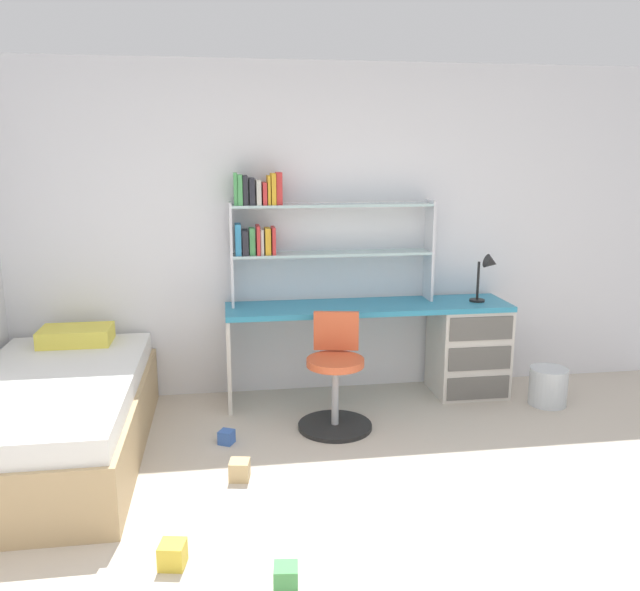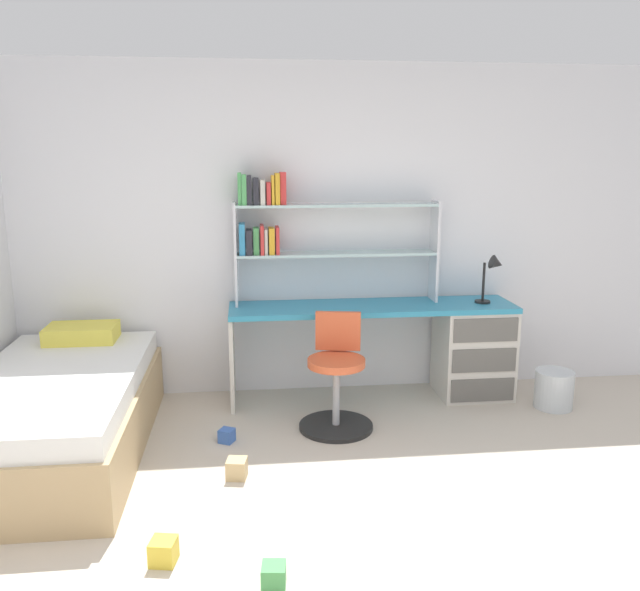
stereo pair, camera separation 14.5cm
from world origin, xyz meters
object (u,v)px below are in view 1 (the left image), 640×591
at_px(bed_platform, 55,417).
at_px(desk_lamp, 488,270).
at_px(toy_block_blue_1, 226,437).
at_px(toy_block_yellow_4, 173,555).
at_px(bookshelf_hutch, 296,225).
at_px(toy_block_natural_3, 240,470).
at_px(waste_bin, 548,386).
at_px(swivel_chair, 335,384).
at_px(desk, 442,342).
at_px(toy_block_green_2, 286,577).

bearing_deg(bed_platform, desk_lamp, 12.33).
distance_m(toy_block_blue_1, toy_block_yellow_4, 1.31).
distance_m(bed_platform, toy_block_blue_1, 1.09).
relative_size(bookshelf_hutch, toy_block_natural_3, 13.51).
xyz_separation_m(bookshelf_hutch, bed_platform, (-1.63, -0.86, -1.09)).
bearing_deg(waste_bin, swivel_chair, -174.31).
height_order(desk_lamp, bed_platform, desk_lamp).
height_order(swivel_chair, toy_block_natural_3, swivel_chair).
bearing_deg(toy_block_blue_1, bookshelf_hutch, 55.48).
height_order(desk, toy_block_yellow_4, desk).
height_order(desk_lamp, toy_block_yellow_4, desk_lamp).
bearing_deg(waste_bin, bookshelf_hutch, 165.68).
distance_m(waste_bin, toy_block_green_2, 2.88).
bearing_deg(desk_lamp, toy_block_natural_3, -150.05).
distance_m(bookshelf_hutch, swivel_chair, 1.25).
bearing_deg(toy_block_yellow_4, toy_block_natural_3, 67.15).
bearing_deg(desk, bed_platform, -165.27).
relative_size(toy_block_green_2, toy_block_yellow_4, 0.91).
relative_size(waste_bin, toy_block_green_2, 2.69).
distance_m(toy_block_blue_1, toy_block_natural_3, 0.50).
xyz_separation_m(bed_platform, toy_block_blue_1, (1.06, 0.04, -0.22)).
bearing_deg(bookshelf_hutch, waste_bin, -14.32).
bearing_deg(toy_block_natural_3, toy_block_green_2, -80.10).
height_order(desk, swivel_chair, swivel_chair).
bearing_deg(bed_platform, toy_block_natural_3, -21.81).
xyz_separation_m(bookshelf_hutch, waste_bin, (1.89, -0.48, -1.22)).
xyz_separation_m(bookshelf_hutch, toy_block_blue_1, (-0.56, -0.82, -1.32)).
xyz_separation_m(waste_bin, toy_block_natural_3, (-2.38, -0.84, -0.09)).
relative_size(swivel_chair, toy_block_natural_3, 6.90).
bearing_deg(bookshelf_hutch, toy_block_blue_1, -124.52).
height_order(bookshelf_hutch, waste_bin, bookshelf_hutch).
bearing_deg(bookshelf_hutch, desk, -6.68).
bearing_deg(toy_block_natural_3, desk_lamp, 29.95).
bearing_deg(desk_lamp, bookshelf_hutch, 172.86).
relative_size(desk, swivel_chair, 2.74).
distance_m(bookshelf_hutch, waste_bin, 2.30).
height_order(bed_platform, waste_bin, bed_platform).
height_order(bookshelf_hutch, toy_block_yellow_4, bookshelf_hutch).
bearing_deg(bed_platform, toy_block_yellow_4, -57.03).
bearing_deg(toy_block_yellow_4, swivel_chair, 54.94).
bearing_deg(desk_lamp, bed_platform, -167.67).
relative_size(desk, toy_block_blue_1, 24.23).
height_order(desk, toy_block_blue_1, desk).
relative_size(toy_block_natural_3, toy_block_yellow_4, 0.99).
bearing_deg(toy_block_natural_3, bed_platform, 158.19).
bearing_deg(toy_block_yellow_4, desk_lamp, 39.87).
xyz_separation_m(desk_lamp, toy_block_yellow_4, (-2.30, -1.92, -0.95)).
distance_m(swivel_chair, toy_block_yellow_4, 1.80).
bearing_deg(desk, waste_bin, -25.11).
distance_m(desk_lamp, swivel_chair, 1.52).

